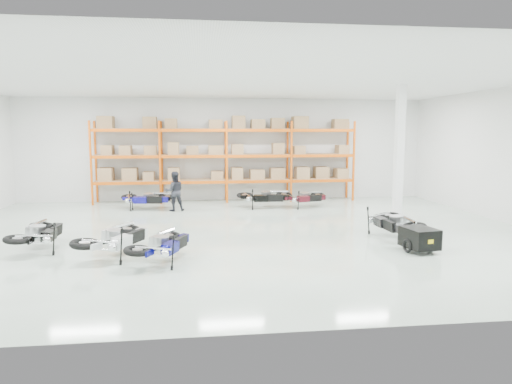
{
  "coord_description": "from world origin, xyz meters",
  "views": [
    {
      "loc": [
        -1.09,
        -13.44,
        2.98
      ],
      "look_at": [
        0.65,
        1.01,
        1.1
      ],
      "focal_mm": 32.0,
      "sensor_mm": 36.0,
      "label": 1
    }
  ],
  "objects": [
    {
      "name": "moto_blue_centre",
      "position": [
        -2.0,
        -2.96,
        0.55
      ],
      "size": [
        1.51,
        2.0,
        1.16
      ],
      "primitive_type": null,
      "rotation": [
        0.0,
        -0.09,
        2.75
      ],
      "color": "#080953",
      "rests_on": "ground"
    },
    {
      "name": "room",
      "position": [
        0.0,
        0.0,
        2.25
      ],
      "size": [
        18.0,
        18.0,
        18.0
      ],
      "color": "#B8CEBD",
      "rests_on": "ground"
    },
    {
      "name": "structural_column",
      "position": [
        5.2,
        0.5,
        2.25
      ],
      "size": [
        0.25,
        0.25,
        4.5
      ],
      "primitive_type": "cube",
      "color": "white",
      "rests_on": "ground"
    },
    {
      "name": "moto_back_c",
      "position": [
        1.43,
        4.48,
        0.59
      ],
      "size": [
        1.96,
        1.03,
        1.24
      ],
      "primitive_type": null,
      "rotation": [
        0.0,
        -0.09,
        1.53
      ],
      "color": "black",
      "rests_on": "ground"
    },
    {
      "name": "moto_back_a",
      "position": [
        -3.23,
        4.65,
        0.56
      ],
      "size": [
        1.95,
        1.15,
        1.19
      ],
      "primitive_type": null,
      "rotation": [
        0.0,
        -0.09,
        1.44
      ],
      "color": "navy",
      "rests_on": "ground"
    },
    {
      "name": "pallet_rack",
      "position": [
        -0.0,
        6.45,
        2.26
      ],
      "size": [
        11.28,
        0.98,
        3.62
      ],
      "color": "#D6530B",
      "rests_on": "ground"
    },
    {
      "name": "person_back",
      "position": [
        -2.13,
        4.19,
        0.76
      ],
      "size": [
        0.84,
        0.71,
        1.53
      ],
      "primitive_type": "imported",
      "rotation": [
        0.0,
        0.0,
        3.33
      ],
      "color": "#22232A",
      "rests_on": "ground"
    },
    {
      "name": "moto_back_b",
      "position": [
        -3.28,
        4.91,
        0.49
      ],
      "size": [
        1.67,
        0.96,
        1.03
      ],
      "primitive_type": null,
      "rotation": [
        0.0,
        -0.09,
        1.46
      ],
      "color": "silver",
      "rests_on": "ground"
    },
    {
      "name": "moto_black_far_left",
      "position": [
        -5.21,
        -1.47,
        0.57
      ],
      "size": [
        0.97,
        1.9,
        1.22
      ],
      "primitive_type": null,
      "rotation": [
        0.0,
        -0.09,
        3.12
      ],
      "color": "black",
      "rests_on": "ground"
    },
    {
      "name": "moto_back_d",
      "position": [
        3.03,
        4.42,
        0.53
      ],
      "size": [
        1.88,
        1.22,
        1.12
      ],
      "primitive_type": null,
      "rotation": [
        0.0,
        -0.09,
        1.8
      ],
      "color": "#420D16",
      "rests_on": "ground"
    },
    {
      "name": "moto_silver_left",
      "position": [
        -3.16,
        -2.34,
        0.6
      ],
      "size": [
        1.73,
        2.19,
        1.27
      ],
      "primitive_type": null,
      "rotation": [
        0.0,
        -0.09,
        2.69
      ],
      "color": "silver",
      "rests_on": "ground"
    },
    {
      "name": "moto_touring_right",
      "position": [
        4.35,
        -1.18,
        0.58
      ],
      "size": [
        1.0,
        1.94,
        1.24
      ],
      "primitive_type": null,
      "rotation": [
        0.0,
        -0.09,
        0.03
      ],
      "color": "black",
      "rests_on": "ground"
    },
    {
      "name": "trailer",
      "position": [
        4.35,
        -2.77,
        0.36
      ],
      "size": [
        0.82,
        1.49,
        0.61
      ],
      "rotation": [
        0.0,
        0.0,
        0.17
      ],
      "color": "black",
      "rests_on": "ground"
    }
  ]
}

